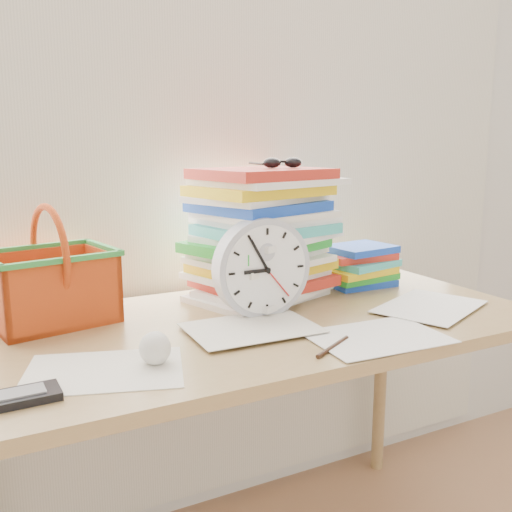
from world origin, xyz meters
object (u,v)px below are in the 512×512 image
paper_stack (262,234)px  basket (50,266)px  desk (259,348)px  calculator (15,398)px  book_stack (357,266)px  clock (262,268)px

paper_stack → basket: 0.56m
desk → calculator: calculator is taller
basket → desk: bearing=-35.8°
desk → basket: 0.55m
book_stack → desk: bearing=-158.5°
book_stack → calculator: book_stack is taller
desk → basket: bearing=155.3°
basket → book_stack: bearing=-14.0°
clock → book_stack: (0.41, 0.15, -0.06)m
paper_stack → basket: paper_stack is taller
basket → paper_stack: bearing=-14.3°
calculator → basket: bearing=72.2°
paper_stack → book_stack: bearing=-2.1°
clock → calculator: clock is taller
clock → book_stack: size_ratio=1.02×
clock → basket: size_ratio=0.89×
paper_stack → desk: bearing=-119.8°
desk → calculator: 0.63m
paper_stack → calculator: 0.81m
paper_stack → calculator: paper_stack is taller
desk → book_stack: book_stack is taller
desk → paper_stack: 0.33m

